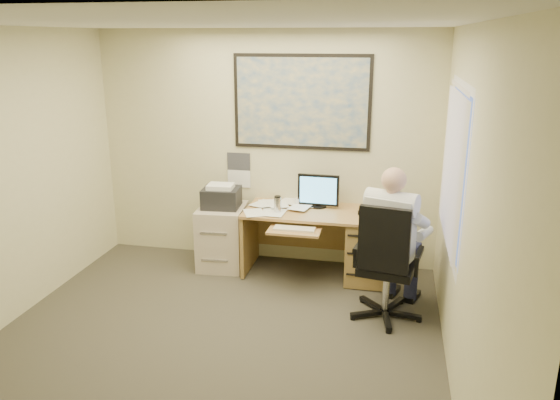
% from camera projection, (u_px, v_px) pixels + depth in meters
% --- Properties ---
extents(room_shell, '(4.00, 4.50, 2.70)m').
position_uv_depth(room_shell, '(199.00, 204.00, 4.26)').
color(room_shell, '#3B382D').
rests_on(room_shell, ground).
extents(desk, '(1.60, 0.97, 1.12)m').
position_uv_depth(desk, '(346.00, 238.00, 6.10)').
color(desk, tan).
rests_on(desk, ground).
extents(world_map, '(1.56, 0.03, 1.06)m').
position_uv_depth(world_map, '(302.00, 102.00, 6.10)').
color(world_map, '#1E4C93').
rests_on(world_map, room_shell).
extents(wall_calendar, '(0.28, 0.01, 0.42)m').
position_uv_depth(wall_calendar, '(239.00, 170.00, 6.50)').
color(wall_calendar, white).
rests_on(wall_calendar, room_shell).
extents(window_blinds, '(0.06, 1.40, 1.30)m').
position_uv_depth(window_blinds, '(454.00, 168.00, 4.56)').
color(window_blinds, beige).
rests_on(window_blinds, room_shell).
extents(filing_cabinet, '(0.56, 0.66, 1.00)m').
position_uv_depth(filing_cabinet, '(223.00, 231.00, 6.37)').
color(filing_cabinet, beige).
rests_on(filing_cabinet, ground).
extents(office_chair, '(0.81, 0.81, 1.17)m').
position_uv_depth(office_chair, '(387.00, 286.00, 5.16)').
color(office_chair, black).
rests_on(office_chair, ground).
extents(person, '(0.87, 1.03, 1.47)m').
position_uv_depth(person, '(389.00, 244.00, 5.13)').
color(person, silver).
rests_on(person, office_chair).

